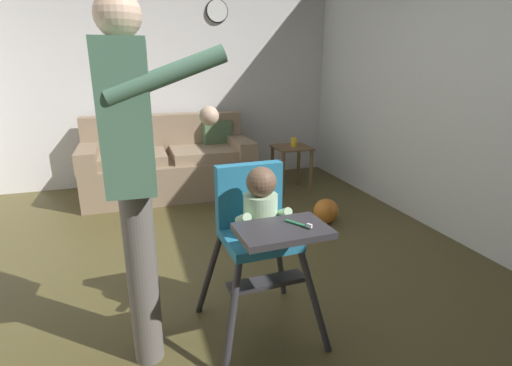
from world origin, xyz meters
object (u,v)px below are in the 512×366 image
object	(u,v)px
couch	(169,164)
sippy_cup	(294,142)
high_chair	(259,221)
wall_clock	(217,11)
adult_standing	(134,169)
side_table	(291,158)
toy_ball	(326,211)

from	to	relation	value
couch	sippy_cup	distance (m)	1.44
high_chair	wall_clock	distance (m)	3.42
couch	adult_standing	distance (m)	2.68
couch	sippy_cup	size ratio (longest dim) A/B	18.31
adult_standing	sippy_cup	world-z (taller)	adult_standing
high_chair	side_table	xyz separation A→B (m)	(1.15, 2.25, -0.27)
adult_standing	wall_clock	size ratio (longest dim) A/B	6.41
sippy_cup	wall_clock	world-z (taller)	wall_clock
adult_standing	wall_clock	bearing A→B (deg)	73.65
toy_ball	wall_clock	world-z (taller)	wall_clock
couch	toy_ball	size ratio (longest dim) A/B	7.91
toy_ball	side_table	xyz separation A→B (m)	(0.07, 1.01, 0.26)
toy_ball	high_chair	bearing A→B (deg)	-130.84
sippy_cup	wall_clock	size ratio (longest dim) A/B	0.38
sippy_cup	high_chair	bearing A→B (deg)	-117.54
couch	high_chair	size ratio (longest dim) A/B	1.93
high_chair	sippy_cup	xyz separation A→B (m)	(1.17, 2.25, -0.08)
adult_standing	side_table	distance (m)	2.86
adult_standing	sippy_cup	bearing A→B (deg)	54.90
couch	sippy_cup	bearing A→B (deg)	74.93
high_chair	side_table	distance (m)	2.53
high_chair	side_table	size ratio (longest dim) A/B	1.82
wall_clock	toy_ball	bearing A→B (deg)	-73.19
side_table	wall_clock	xyz separation A→B (m)	(-0.63, 0.85, 1.63)
high_chair	adult_standing	size ratio (longest dim) A/B	0.56
adult_standing	side_table	world-z (taller)	adult_standing
adult_standing	wall_clock	xyz separation A→B (m)	(1.09, 3.06, 1.05)
couch	wall_clock	size ratio (longest dim) A/B	6.91
toy_ball	sippy_cup	xyz separation A→B (m)	(0.10, 1.01, 0.45)
couch	adult_standing	world-z (taller)	adult_standing
toy_ball	sippy_cup	size ratio (longest dim) A/B	2.32
adult_standing	couch	bearing A→B (deg)	84.94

